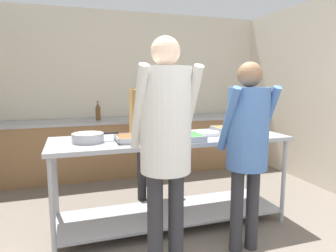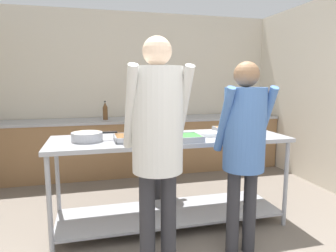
% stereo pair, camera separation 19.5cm
% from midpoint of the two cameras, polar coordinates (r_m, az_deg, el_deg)
% --- Properties ---
extents(wall_rear, '(4.82, 0.06, 2.65)m').
position_cam_midpoint_polar(wall_rear, '(5.25, -8.30, 6.52)').
color(wall_rear, beige).
rests_on(wall_rear, ground_plane).
extents(back_counter, '(4.66, 0.65, 0.90)m').
position_cam_midpoint_polar(back_counter, '(4.99, -7.35, -3.69)').
color(back_counter, olive).
rests_on(back_counter, ground_plane).
extents(serving_counter, '(2.39, 0.77, 0.94)m').
position_cam_midpoint_polar(serving_counter, '(3.13, -1.23, -7.59)').
color(serving_counter, '#9EA0A8').
rests_on(serving_counter, ground_plane).
extents(sauce_pan, '(0.43, 0.29, 0.09)m').
position_cam_midpoint_polar(sauce_pan, '(2.92, -16.86, -2.08)').
color(sauce_pan, '#9EA0A8').
rests_on(sauce_pan, serving_counter).
extents(serving_tray_vegetables, '(0.37, 0.32, 0.05)m').
position_cam_midpoint_polar(serving_tray_vegetables, '(2.89, -8.10, -2.33)').
color(serving_tray_vegetables, '#9EA0A8').
rests_on(serving_tray_vegetables, serving_counter).
extents(serving_tray_greens, '(0.40, 0.30, 0.05)m').
position_cam_midpoint_polar(serving_tray_greens, '(2.87, 0.70, -2.31)').
color(serving_tray_greens, '#9EA0A8').
rests_on(serving_tray_greens, serving_counter).
extents(plate_stack, '(0.26, 0.26, 0.04)m').
position_cam_midpoint_polar(plate_stack, '(3.19, 5.75, -1.40)').
color(plate_stack, white).
rests_on(plate_stack, serving_counter).
extents(serving_tray_roast, '(0.47, 0.33, 0.05)m').
position_cam_midpoint_polar(serving_tray_roast, '(3.47, 11.07, -0.61)').
color(serving_tray_roast, '#9EA0A8').
rests_on(serving_tray_roast, serving_counter).
extents(guest_serving_left, '(0.45, 0.35, 1.66)m').
position_cam_midpoint_polar(guest_serving_left, '(2.62, 12.84, -2.11)').
color(guest_serving_left, '#2D2D33').
rests_on(guest_serving_left, ground_plane).
extents(guest_serving_right, '(0.48, 0.37, 1.82)m').
position_cam_midpoint_polar(guest_serving_right, '(2.19, -3.02, -1.35)').
color(guest_serving_right, '#2D2D33').
rests_on(guest_serving_right, ground_plane).
extents(cook_behind_counter, '(0.50, 0.40, 1.61)m').
position_cam_midpoint_polar(cook_behind_counter, '(3.72, -5.45, 0.64)').
color(cook_behind_counter, '#2D2D33').
rests_on(cook_behind_counter, ground_plane).
extents(water_bottle, '(0.08, 0.08, 0.29)m').
position_cam_midpoint_polar(water_bottle, '(4.82, -14.33, 2.69)').
color(water_bottle, brown).
rests_on(water_bottle, back_counter).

